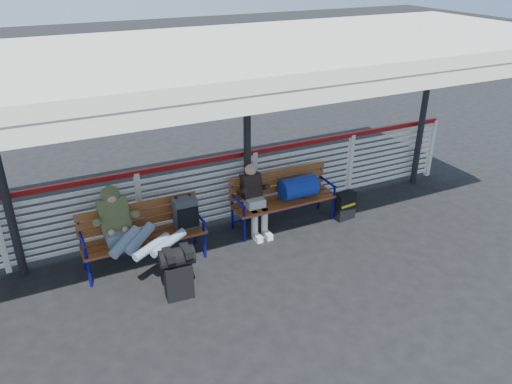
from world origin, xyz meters
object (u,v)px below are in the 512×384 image
bench_left (157,224)px  traveler_man (137,236)px  companion_person (254,199)px  suitcase_side (345,206)px  bench_right (291,190)px  luggage_stack (178,271)px

bench_left → traveler_man: size_ratio=1.10×
companion_person → suitcase_side: bearing=-10.5°
suitcase_side → traveler_man: bearing=177.1°
bench_right → suitcase_side: bearing=-18.2°
companion_person → suitcase_side: companion_person is taller
suitcase_side → companion_person: bearing=163.9°
luggage_stack → bench_left: (0.02, 1.03, 0.19)m
bench_left → suitcase_side: bearing=-3.0°
traveler_man → suitcase_side: 3.66m
bench_left → companion_person: 1.66m
companion_person → suitcase_side: 1.66m
bench_left → companion_person: size_ratio=1.57×
luggage_stack → bench_left: bearing=93.1°
companion_person → traveler_man: bearing=-167.0°
luggage_stack → traveler_man: bearing=121.1°
luggage_stack → bench_right: (2.37, 1.15, 0.19)m
luggage_stack → suitcase_side: (3.28, 0.86, -0.17)m
suitcase_side → bench_right: bearing=156.3°
bench_left → bench_right: bearing=3.1°
luggage_stack → companion_person: (1.68, 1.15, 0.18)m
luggage_stack → bench_right: bench_right is taller
bench_right → traveler_man: bearing=-170.2°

